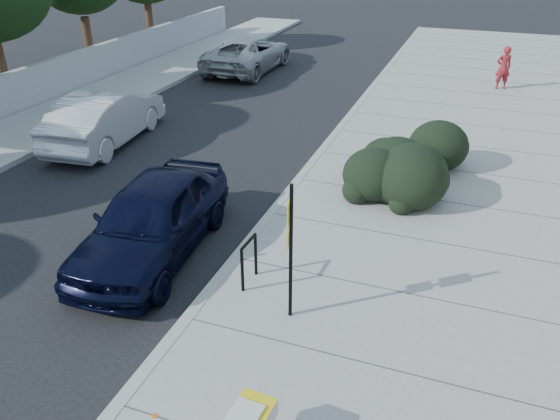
{
  "coord_description": "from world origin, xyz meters",
  "views": [
    {
      "loc": [
        4.03,
        -6.33,
        6.18
      ],
      "look_at": [
        0.69,
        2.72,
        1.0
      ],
      "focal_mm": 35.0,
      "sensor_mm": 36.0,
      "label": 1
    }
  ],
  "objects": [
    {
      "name": "sign_post",
      "position": [
        1.61,
        0.69,
        1.57
      ],
      "size": [
        0.13,
        0.28,
        2.49
      ],
      "rotation": [
        0.0,
        0.0,
        0.28
      ],
      "color": "black",
      "rests_on": "sidewalk_near"
    },
    {
      "name": "curb_far",
      "position": [
        -8.0,
        5.0,
        0.08
      ],
      "size": [
        0.22,
        50.0,
        0.17
      ],
      "primitive_type": "cube",
      "color": "#9E9E99",
      "rests_on": "ground"
    },
    {
      "name": "sedan_navy",
      "position": [
        -1.73,
        1.82,
        0.81
      ],
      "size": [
        2.35,
        4.89,
        1.61
      ],
      "primitive_type": "imported",
      "rotation": [
        0.0,
        0.0,
        0.1
      ],
      "color": "black",
      "rests_on": "ground"
    },
    {
      "name": "pedestrian",
      "position": [
        4.84,
        16.94,
        0.98
      ],
      "size": [
        0.71,
        0.6,
        1.66
      ],
      "primitive_type": "imported",
      "rotation": [
        0.0,
        0.0,
        3.54
      ],
      "color": "maroon",
      "rests_on": "sidewalk_near"
    },
    {
      "name": "hedge",
      "position": [
        2.61,
        7.0,
        0.9
      ],
      "size": [
        3.22,
        4.44,
        1.5
      ],
      "primitive_type": "ellipsoid",
      "rotation": [
        0.0,
        0.0,
        0.34
      ],
      "color": "black",
      "rests_on": "sidewalk_near"
    },
    {
      "name": "suv_silver",
      "position": [
        -6.0,
        16.69,
        0.77
      ],
      "size": [
        2.62,
        5.55,
        1.53
      ],
      "primitive_type": "imported",
      "rotation": [
        0.0,
        0.0,
        3.13
      ],
      "color": "#9CA0A2",
      "rests_on": "ground"
    },
    {
      "name": "bike_rack",
      "position": [
        0.6,
        1.33,
        0.7
      ],
      "size": [
        0.08,
        0.63,
        0.91
      ],
      "rotation": [
        0.0,
        0.0,
        -0.05
      ],
      "color": "black",
      "rests_on": "sidewalk_near"
    },
    {
      "name": "curb_near",
      "position": [
        0.0,
        5.0,
        0.08
      ],
      "size": [
        0.22,
        50.0,
        0.17
      ],
      "primitive_type": "cube",
      "color": "#9E9E99",
      "rests_on": "ground"
    },
    {
      "name": "sidewalk_near",
      "position": [
        5.6,
        5.0,
        0.07
      ],
      "size": [
        11.2,
        50.0,
        0.15
      ],
      "primitive_type": "cube",
      "color": "gray",
      "rests_on": "ground"
    },
    {
      "name": "ground",
      "position": [
        0.0,
        0.0,
        0.0
      ],
      "size": [
        120.0,
        120.0,
        0.0
      ],
      "primitive_type": "plane",
      "color": "black",
      "rests_on": "ground"
    },
    {
      "name": "wagon_silver",
      "position": [
        -6.51,
        6.83,
        0.8
      ],
      "size": [
        2.19,
        5.0,
        1.6
      ],
      "primitive_type": "imported",
      "rotation": [
        0.0,
        0.0,
        3.25
      ],
      "color": "silver",
      "rests_on": "ground"
    }
  ]
}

